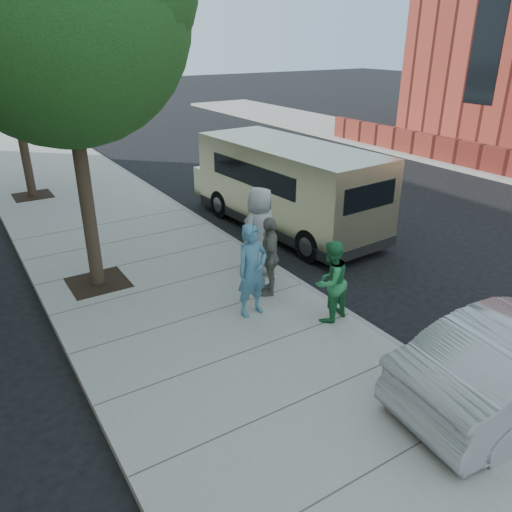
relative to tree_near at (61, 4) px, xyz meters
name	(u,v)px	position (x,y,z in m)	size (l,w,h in m)	color
ground	(247,307)	(2.25, -2.40, -5.55)	(120.00, 120.00, 0.00)	black
sidewalk	(202,317)	(1.25, -2.40, -5.47)	(5.00, 60.00, 0.15)	gray
curb_face	(303,286)	(3.69, -2.40, -5.47)	(0.12, 60.00, 0.16)	gray
tree_near	(61,4)	(0.00, 0.00, 0.00)	(4.62, 4.60, 7.53)	black
tree_far	(6,42)	(0.00, 7.60, -0.66)	(3.92, 3.80, 6.49)	black
parking_meter	(260,222)	(3.29, -1.28, -4.25)	(0.34, 0.15, 1.58)	gray
van	(285,185)	(5.55, 0.94, -4.28)	(2.53, 6.58, 2.40)	beige
person_officer	(252,271)	(2.10, -2.87, -4.50)	(0.66, 0.43, 1.80)	teal
person_green_shirt	(331,281)	(3.20, -3.82, -4.61)	(0.76, 0.59, 1.56)	#2B8548
person_gray_shirt	(260,232)	(3.19, -1.44, -4.41)	(0.97, 0.63, 1.98)	#A0A0A2
person_striped_polo	(269,256)	(2.84, -2.34, -4.57)	(0.97, 0.40, 1.65)	slate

